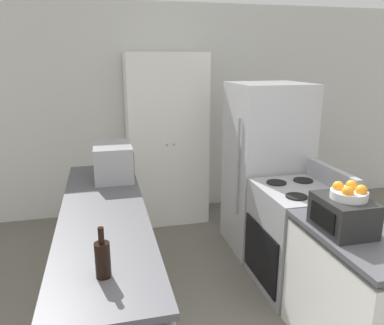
{
  "coord_description": "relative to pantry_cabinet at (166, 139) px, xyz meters",
  "views": [
    {
      "loc": [
        -0.76,
        -1.23,
        1.94
      ],
      "look_at": [
        0.0,
        1.89,
        1.05
      ],
      "focal_mm": 35.0,
      "sensor_mm": 36.0,
      "label": 1
    }
  ],
  "objects": [
    {
      "name": "counter_right",
      "position": [
        0.81,
        -2.57,
        -0.57
      ],
      "size": [
        0.6,
        0.93,
        0.9
      ],
      "color": "silver",
      "rests_on": "ground_plane"
    },
    {
      "name": "refrigerator",
      "position": [
        0.87,
        -0.97,
        -0.15
      ],
      "size": [
        0.75,
        0.71,
        1.72
      ],
      "color": "#B7B7BC",
      "rests_on": "ground_plane"
    },
    {
      "name": "wall_back",
      "position": [
        0.02,
        0.34,
        0.29
      ],
      "size": [
        7.0,
        0.06,
        2.6
      ],
      "color": "silver",
      "rests_on": "ground_plane"
    },
    {
      "name": "fruit_bowl",
      "position": [
        0.7,
        -2.51,
        0.15
      ],
      "size": [
        0.22,
        0.22,
        0.1
      ],
      "color": "silver",
      "rests_on": "toaster_oven"
    },
    {
      "name": "counter_left",
      "position": [
        -0.77,
        -1.82,
        -0.57
      ],
      "size": [
        0.6,
        2.44,
        0.9
      ],
      "color": "silver",
      "rests_on": "ground_plane"
    },
    {
      "name": "toaster_oven",
      "position": [
        0.68,
        -2.5,
        0.0
      ],
      "size": [
        0.29,
        0.36,
        0.22
      ],
      "color": "black",
      "rests_on": "counter_right"
    },
    {
      "name": "microwave",
      "position": [
        -0.66,
        -1.06,
        0.05
      ],
      "size": [
        0.34,
        0.48,
        0.31
      ],
      "color": "#939399",
      "rests_on": "counter_left"
    },
    {
      "name": "wine_bottle",
      "position": [
        -0.78,
        -2.68,
        -0.01
      ],
      "size": [
        0.08,
        0.08,
        0.26
      ],
      "color": "black",
      "rests_on": "counter_left"
    },
    {
      "name": "stove",
      "position": [
        0.83,
        -1.72,
        -0.55
      ],
      "size": [
        0.66,
        0.73,
        1.06
      ],
      "color": "#9E9EA3",
      "rests_on": "ground_plane"
    },
    {
      "name": "pantry_cabinet",
      "position": [
        0.0,
        0.0,
        0.0
      ],
      "size": [
        0.92,
        0.6,
        2.02
      ],
      "color": "white",
      "rests_on": "ground_plane"
    }
  ]
}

